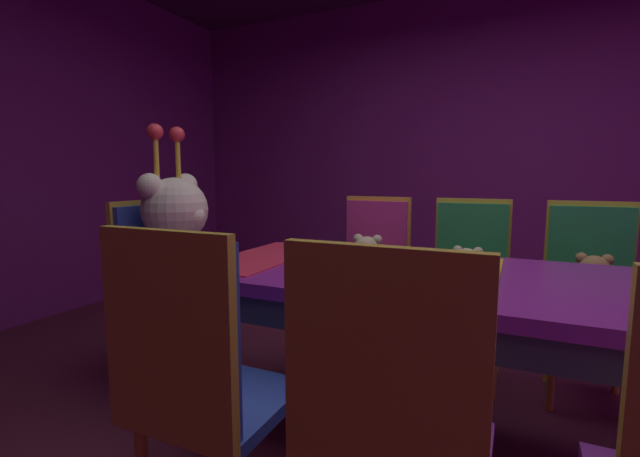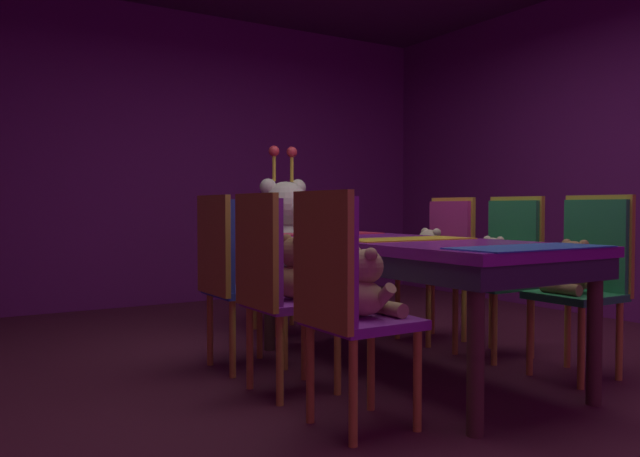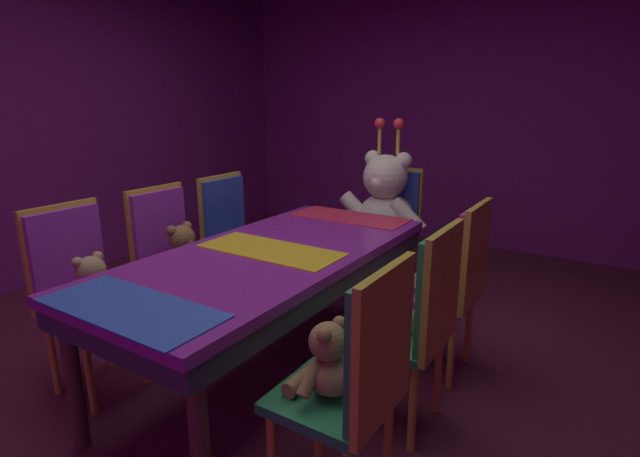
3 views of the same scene
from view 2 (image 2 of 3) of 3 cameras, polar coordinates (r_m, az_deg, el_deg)
ground_plane at (r=3.64m, az=7.69°, el=-12.72°), size 7.90×7.90×0.00m
wall_back at (r=6.34m, az=-11.07°, el=6.26°), size 5.20×0.12×2.80m
banquet_table at (r=3.53m, az=7.74°, el=-2.43°), size 0.90×2.02×0.75m
chair_left_0 at (r=2.58m, az=1.64°, el=-5.25°), size 0.42×0.41×0.98m
teddy_left_0 at (r=2.66m, az=4.25°, el=-5.28°), size 0.24×0.31×0.29m
chair_left_1 at (r=3.09m, az=-4.46°, el=-4.06°), size 0.42×0.41×0.98m
teddy_left_1 at (r=3.16m, az=-2.09°, el=-3.92°), size 0.26×0.34×0.32m
chair_left_2 at (r=3.60m, az=-8.39°, el=-3.23°), size 0.42×0.41×0.98m
chair_right_0 at (r=3.77m, az=23.03°, el=-3.12°), size 0.42×0.41×0.98m
teddy_right_0 at (r=3.65m, az=21.72°, el=-3.50°), size 0.24×0.30×0.29m
chair_right_1 at (r=4.13m, az=16.48°, el=-2.62°), size 0.42×0.41×0.98m
teddy_right_1 at (r=4.02m, az=15.11°, el=-2.98°), size 0.23×0.30×0.28m
chair_right_2 at (r=4.51m, az=11.09°, el=-2.20°), size 0.42×0.41×0.98m
teddy_right_2 at (r=4.41m, az=9.70°, el=-2.32°), size 0.26×0.33×0.31m
throne_chair at (r=4.82m, az=-4.03°, el=-1.90°), size 0.41×0.42×0.98m
king_teddy_bear at (r=4.66m, az=-3.06°, el=-0.16°), size 0.71×0.55×0.91m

